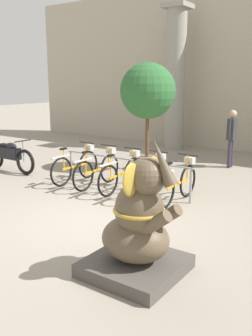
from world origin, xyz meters
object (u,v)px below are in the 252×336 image
at_px(bicycle_4, 178,183).
at_px(motorcycle, 10,155).
at_px(bicycle_1, 98,170).
at_px(elephant_statue, 138,229).
at_px(bicycle_0, 76,166).
at_px(bicycle_2, 122,174).
at_px(bicycle_3, 148,178).
at_px(potted_tree, 148,95).
at_px(person_pedestrian, 232,133).

bearing_deg(bicycle_4, motorcycle, -177.32).
xyz_separation_m(bicycle_1, elephant_statue, (3.13, -2.98, 0.21)).
relative_size(bicycle_0, bicycle_1, 1.00).
xyz_separation_m(bicycle_1, motorcycle, (-3.02, -0.23, 0.05)).
relative_size(bicycle_2, bicycle_4, 1.00).
bearing_deg(bicycle_2, motorcycle, -176.37).
distance_m(bicycle_3, potted_tree, 3.15).
relative_size(person_pedestrian, potted_tree, 0.56).
xyz_separation_m(bicycle_1, bicycle_2, (0.72, 0.01, 0.00)).
relative_size(bicycle_0, motorcycle, 0.85).
relative_size(bicycle_4, person_pedestrian, 1.01).
bearing_deg(bicycle_0, potted_tree, 71.51).
bearing_deg(person_pedestrian, bicycle_2, -106.95).
xyz_separation_m(bicycle_4, elephant_statue, (0.97, -3.00, 0.21)).
relative_size(bicycle_1, motorcycle, 0.85).
xyz_separation_m(bicycle_1, potted_tree, (0.01, 2.22, 1.71)).
bearing_deg(motorcycle, elephant_statue, -24.12).
distance_m(bicycle_4, elephant_statue, 3.16).
distance_m(bicycle_0, bicycle_1, 0.72).
relative_size(bicycle_3, bicycle_4, 1.00).
height_order(bicycle_4, motorcycle, bicycle_4).
xyz_separation_m(bicycle_1, person_pedestrian, (1.90, 3.86, 0.60)).
distance_m(bicycle_0, bicycle_4, 2.88).
xyz_separation_m(bicycle_3, elephant_statue, (1.69, -2.97, 0.21)).
height_order(bicycle_1, bicycle_3, same).
height_order(bicycle_2, bicycle_4, same).
bearing_deg(bicycle_4, person_pedestrian, 93.95).
bearing_deg(elephant_statue, motorcycle, 155.88).
relative_size(bicycle_3, elephant_statue, 0.92).
height_order(bicycle_2, potted_tree, potted_tree).
relative_size(motorcycle, potted_tree, 0.67).
relative_size(bicycle_4, elephant_statue, 0.92).
height_order(bicycle_1, motorcycle, bicycle_1).
xyz_separation_m(motorcycle, potted_tree, (3.03, 2.45, 1.66)).
distance_m(bicycle_0, elephant_statue, 4.89).
height_order(bicycle_1, person_pedestrian, person_pedestrian).
xyz_separation_m(bicycle_0, bicycle_4, (2.88, -0.00, 0.00)).
height_order(elephant_statue, potted_tree, potted_tree).
relative_size(elephant_statue, potted_tree, 0.62).
distance_m(bicycle_3, person_pedestrian, 3.95).
xyz_separation_m(bicycle_1, bicycle_3, (1.44, -0.01, 0.00)).
xyz_separation_m(elephant_statue, person_pedestrian, (-1.24, 6.85, 0.39)).
xyz_separation_m(bicycle_0, motorcycle, (-2.30, -0.25, 0.05)).
bearing_deg(elephant_statue, bicycle_1, 136.41).
xyz_separation_m(bicycle_2, bicycle_3, (0.72, -0.02, 0.00)).
bearing_deg(bicycle_2, potted_tree, 107.72).
height_order(bicycle_3, potted_tree, potted_tree).
bearing_deg(potted_tree, bicycle_4, -45.75).
bearing_deg(bicycle_3, bicycle_4, 1.84).
bearing_deg(bicycle_2, bicycle_0, 179.62).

